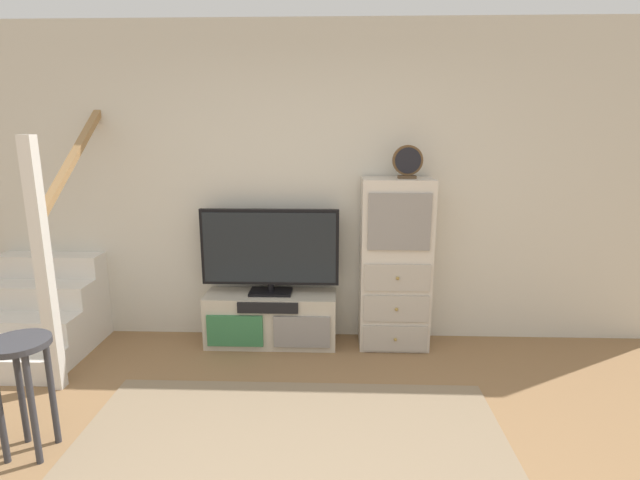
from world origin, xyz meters
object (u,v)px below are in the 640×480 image
at_px(media_console, 271,319).
at_px(television, 270,249).
at_px(side_cabinet, 395,265).
at_px(bar_stool_near, 22,370).
at_px(desk_clock, 408,162).

bearing_deg(media_console, television, 90.00).
bearing_deg(media_console, side_cabinet, 0.56).
xyz_separation_m(media_console, bar_stool_near, (-1.19, -1.51, 0.30)).
xyz_separation_m(side_cabinet, desk_clock, (0.07, -0.01, 0.86)).
bearing_deg(desk_clock, television, 178.54).
xyz_separation_m(media_console, desk_clock, (1.12, -0.00, 1.35)).
bearing_deg(television, media_console, -90.00).
distance_m(television, side_cabinet, 1.06).
bearing_deg(side_cabinet, television, 179.26).
xyz_separation_m(television, side_cabinet, (1.05, -0.01, -0.12)).
height_order(desk_clock, bar_stool_near, desk_clock).
distance_m(media_console, side_cabinet, 1.16).
distance_m(media_console, television, 0.62).
relative_size(media_console, side_cabinet, 0.77).
distance_m(media_console, bar_stool_near, 1.95).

